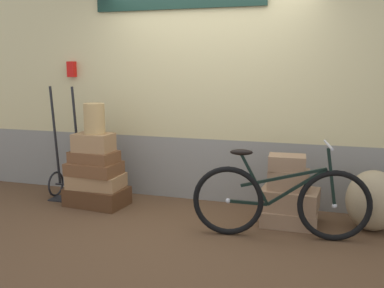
# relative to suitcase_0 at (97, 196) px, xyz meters

# --- Properties ---
(ground) EXTENTS (9.56, 5.20, 0.06)m
(ground) POSITION_rel_suitcase_0_xyz_m (1.24, -0.18, -0.14)
(ground) COLOR #513823
(station_building) EXTENTS (7.56, 0.74, 2.63)m
(station_building) POSITION_rel_suitcase_0_xyz_m (1.25, 0.67, 1.21)
(station_building) COLOR gray
(station_building) RESTS_ON ground
(suitcase_0) EXTENTS (0.75, 0.52, 0.22)m
(suitcase_0) POSITION_rel_suitcase_0_xyz_m (0.00, 0.00, 0.00)
(suitcase_0) COLOR #4C2D19
(suitcase_0) RESTS_ON ground
(suitcase_1) EXTENTS (0.63, 0.42, 0.16)m
(suitcase_1) POSITION_rel_suitcase_0_xyz_m (-0.01, 0.01, 0.19)
(suitcase_1) COLOR #9E754C
(suitcase_1) RESTS_ON suitcase_0
(suitcase_2) EXTENTS (0.62, 0.45, 0.15)m
(suitcase_2) POSITION_rel_suitcase_0_xyz_m (-0.02, -0.00, 0.35)
(suitcase_2) COLOR brown
(suitcase_2) RESTS_ON suitcase_1
(suitcase_3) EXTENTS (0.57, 0.41, 0.13)m
(suitcase_3) POSITION_rel_suitcase_0_xyz_m (-0.03, 0.01, 0.49)
(suitcase_3) COLOR brown
(suitcase_3) RESTS_ON suitcase_2
(suitcase_4) EXTENTS (0.44, 0.31, 0.21)m
(suitcase_4) POSITION_rel_suitcase_0_xyz_m (-0.03, 0.01, 0.66)
(suitcase_4) COLOR #9E754C
(suitcase_4) RESTS_ON suitcase_3
(suitcase_5) EXTENTS (0.59, 0.48, 0.16)m
(suitcase_5) POSITION_rel_suitcase_0_xyz_m (2.28, 0.04, -0.03)
(suitcase_5) COLOR #937051
(suitcase_5) RESTS_ON ground
(suitcase_6) EXTENTS (0.62, 0.45, 0.22)m
(suitcase_6) POSITION_rel_suitcase_0_xyz_m (2.28, 0.04, 0.16)
(suitcase_6) COLOR #937051
(suitcase_6) RESTS_ON suitcase_5
(suitcase_7) EXTENTS (0.42, 0.32, 0.21)m
(suitcase_7) POSITION_rel_suitcase_0_xyz_m (2.26, 0.04, 0.38)
(suitcase_7) COLOR #937051
(suitcase_7) RESTS_ON suitcase_6
(suitcase_8) EXTENTS (0.40, 0.30, 0.15)m
(suitcase_8) POSITION_rel_suitcase_0_xyz_m (2.23, 0.04, 0.56)
(suitcase_8) COLOR #937051
(suitcase_8) RESTS_ON suitcase_7
(wicker_basket) EXTENTS (0.25, 0.25, 0.36)m
(wicker_basket) POSITION_rel_suitcase_0_xyz_m (-0.01, 0.02, 0.94)
(wicker_basket) COLOR tan
(wicker_basket) RESTS_ON suitcase_4
(luggage_trolley) EXTENTS (0.39, 0.38, 1.42)m
(luggage_trolley) POSITION_rel_suitcase_0_xyz_m (-0.51, 0.16, 0.21)
(luggage_trolley) COLOR black
(luggage_trolley) RESTS_ON ground
(burlap_sack) EXTENTS (0.53, 0.45, 0.63)m
(burlap_sack) POSITION_rel_suitcase_0_xyz_m (3.10, 0.11, 0.21)
(burlap_sack) COLOR #9E8966
(burlap_sack) RESTS_ON ground
(bicycle) EXTENTS (1.70, 0.46, 0.95)m
(bicycle) POSITION_rel_suitcase_0_xyz_m (2.21, -0.38, 0.26)
(bicycle) COLOR black
(bicycle) RESTS_ON ground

